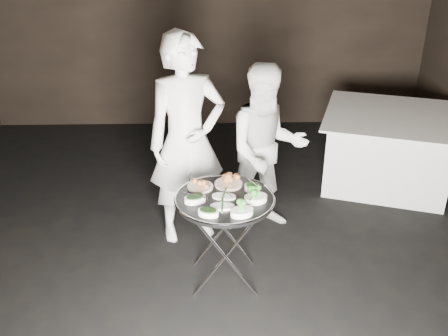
{
  "coord_description": "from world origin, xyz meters",
  "views": [
    {
      "loc": [
        0.05,
        -3.34,
        2.64
      ],
      "look_at": [
        0.14,
        0.08,
        0.95
      ],
      "focal_mm": 40.0,
      "sensor_mm": 36.0,
      "label": 1
    }
  ],
  "objects_px": {
    "tray_stand": "(225,236)",
    "waiter_right": "(266,150)",
    "dining_table": "(386,148)",
    "serving_tray": "(225,199)",
    "waiter_left": "(187,141)"
  },
  "relations": [
    {
      "from": "tray_stand",
      "to": "waiter_left",
      "type": "relative_size",
      "value": 0.4
    },
    {
      "from": "serving_tray",
      "to": "dining_table",
      "type": "height_order",
      "value": "dining_table"
    },
    {
      "from": "tray_stand",
      "to": "waiter_right",
      "type": "xyz_separation_m",
      "value": [
        0.4,
        0.83,
        0.37
      ]
    },
    {
      "from": "serving_tray",
      "to": "waiter_left",
      "type": "height_order",
      "value": "waiter_left"
    },
    {
      "from": "waiter_left",
      "to": "waiter_right",
      "type": "height_order",
      "value": "waiter_left"
    },
    {
      "from": "waiter_right",
      "to": "dining_table",
      "type": "height_order",
      "value": "waiter_right"
    },
    {
      "from": "tray_stand",
      "to": "dining_table",
      "type": "bearing_deg",
      "value": 43.1
    },
    {
      "from": "tray_stand",
      "to": "waiter_left",
      "type": "xyz_separation_m",
      "value": [
        -0.31,
        0.7,
        0.52
      ]
    },
    {
      "from": "tray_stand",
      "to": "waiter_right",
      "type": "height_order",
      "value": "waiter_right"
    },
    {
      "from": "serving_tray",
      "to": "waiter_left",
      "type": "xyz_separation_m",
      "value": [
        -0.31,
        0.7,
        0.18
      ]
    },
    {
      "from": "tray_stand",
      "to": "serving_tray",
      "type": "bearing_deg",
      "value": 9.46
    },
    {
      "from": "waiter_left",
      "to": "tray_stand",
      "type": "bearing_deg",
      "value": -84.54
    },
    {
      "from": "dining_table",
      "to": "serving_tray",
      "type": "bearing_deg",
      "value": -136.9
    },
    {
      "from": "tray_stand",
      "to": "dining_table",
      "type": "relative_size",
      "value": 0.55
    },
    {
      "from": "dining_table",
      "to": "waiter_right",
      "type": "bearing_deg",
      "value": -148.07
    }
  ]
}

